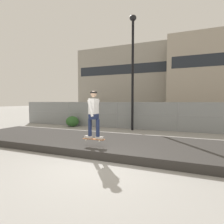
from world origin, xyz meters
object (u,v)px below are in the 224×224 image
skateboard (94,139)px  shrub_left (72,121)px  skater (94,112)px  parked_car_mid (176,116)px  street_lamp (133,60)px  parked_car_near (100,113)px

skateboard → shrub_left: (-4.78, 5.68, -0.17)m
skater → parked_car_mid: skater is taller
street_lamp → parked_car_mid: size_ratio=1.63×
skateboard → parked_car_mid: size_ratio=0.18×
skateboard → shrub_left: shrub_left is taller
skateboard → skater: 0.96m
street_lamp → parked_car_mid: street_lamp is taller
parked_car_near → shrub_left: (-0.69, -3.35, -0.45)m
parked_car_mid → skater: bearing=-106.6°
street_lamp → shrub_left: (-4.64, -0.05, -4.16)m
skater → shrub_left: 7.50m
street_lamp → skater: bearing=-88.7°
parked_car_near → shrub_left: size_ratio=4.41×
parked_car_near → shrub_left: bearing=-101.7°
street_lamp → parked_car_mid: 5.32m
skater → parked_car_mid: bearing=73.4°
street_lamp → parked_car_near: (-3.95, 3.30, -3.71)m
parked_car_mid → street_lamp: bearing=-134.0°
skater → parked_car_mid: size_ratio=0.37×
skateboard → shrub_left: bearing=130.1°
skater → street_lamp: 6.48m
skater → parked_car_near: size_ratio=0.38×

